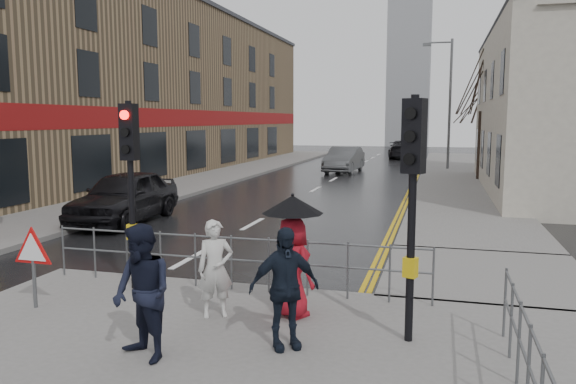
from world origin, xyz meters
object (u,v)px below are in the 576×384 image
Objects in this scene: pedestrian_b at (142,293)px; pedestrian_with_umbrella at (293,249)px; pedestrian_d at (284,288)px; car_parked at (125,196)px; car_mid at (344,160)px; pedestrian_a at (215,269)px.

pedestrian_with_umbrella is (1.43, 2.07, 0.20)m from pedestrian_b.
pedestrian_d is at bearing 55.95° from pedestrian_b.
car_parked is (-7.59, 8.48, -0.16)m from pedestrian_d.
pedestrian_with_umbrella is at bearing 66.57° from pedestrian_d.
pedestrian_with_umbrella is at bearing -78.85° from car_mid.
pedestrian_b is 27.88m from car_mid.
pedestrian_with_umbrella is 0.40× the size of car_parked.
pedestrian_with_umbrella reaches higher than car_mid.
pedestrian_a reaches higher than car_mid.
car_mid is at bearing 64.84° from pedestrian_d.
car_parked is at bearing -98.43° from car_mid.
pedestrian_b is 0.92× the size of pedestrian_with_umbrella.
car_mid is (3.85, 18.48, -0.04)m from car_parked.
pedestrian_with_umbrella is 25.97m from car_mid.
pedestrian_with_umbrella reaches higher than car_parked.
pedestrian_a is 1.24m from pedestrian_with_umbrella.
pedestrian_a is 0.92× the size of pedestrian_d.
car_parked is at bearing 135.50° from pedestrian_with_umbrella.
pedestrian_b is 11.06m from car_parked.
car_mid is (-3.53, 25.73, -0.44)m from pedestrian_with_umbrella.
pedestrian_a is 0.87× the size of pedestrian_b.
pedestrian_b is at bearing -82.34° from car_mid.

